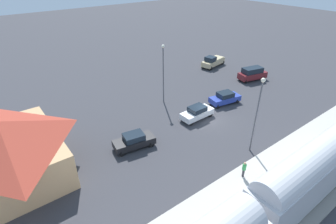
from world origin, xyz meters
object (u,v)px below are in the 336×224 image
at_px(sedan_black, 134,141).
at_px(sedan_blue, 225,98).
at_px(suv_maroon, 252,74).
at_px(pickup_tan, 213,61).
at_px(light_pole_lot_center, 163,68).
at_px(sedan_white, 197,112).
at_px(light_pole_near_platform, 258,108).
at_px(pedestrian_on_platform, 244,168).
at_px(station_building, 7,149).

relative_size(sedan_black, sedan_blue, 1.00).
xyz_separation_m(suv_maroon, pickup_tan, (8.79, 0.55, -0.12)).
bearing_deg(light_pole_lot_center, sedan_blue, -130.39).
bearing_deg(sedan_black, sedan_white, -87.75).
xyz_separation_m(sedan_black, sedan_blue, (1.05, -15.70, 0.00)).
relative_size(sedan_white, pickup_tan, 0.80).
height_order(sedan_black, light_pole_near_platform, light_pole_near_platform).
bearing_deg(sedan_white, sedan_black, 92.25).
relative_size(pedestrian_on_platform, sedan_white, 0.38).
bearing_deg(pickup_tan, sedan_black, 116.97).
bearing_deg(suv_maroon, sedan_blue, 106.73).
height_order(pedestrian_on_platform, sedan_blue, pedestrian_on_platform).
xyz_separation_m(pedestrian_on_platform, light_pole_lot_center, (17.12, -3.36, 3.95)).
distance_m(pedestrian_on_platform, suv_maroon, 24.95).
height_order(pedestrian_on_platform, suv_maroon, suv_maroon).
xyz_separation_m(station_building, suv_maroon, (0.97, -37.23, -2.00)).
distance_m(station_building, pickup_tan, 38.01).
distance_m(light_pole_near_platform, light_pole_lot_center, 14.83).
height_order(sedan_white, sedan_blue, same).
relative_size(station_building, light_pole_lot_center, 1.38).
bearing_deg(sedan_blue, sedan_black, 93.82).
relative_size(sedan_white, sedan_blue, 0.95).
xyz_separation_m(sedan_white, light_pole_near_platform, (-8.43, -0.06, 4.38)).
relative_size(sedan_white, light_pole_near_platform, 0.54).
distance_m(station_building, sedan_white, 21.27).
relative_size(pedestrian_on_platform, sedan_black, 0.36).
height_order(sedan_white, pickup_tan, pickup_tan).
distance_m(suv_maroon, pickup_tan, 8.81).
xyz_separation_m(station_building, pickup_tan, (9.76, -36.68, -2.12)).
xyz_separation_m(pedestrian_on_platform, sedan_black, (10.36, 5.62, -0.40)).
distance_m(sedan_white, sedan_black, 9.67).
height_order(station_building, pickup_tan, station_building).
relative_size(sedan_white, sedan_black, 0.96).
height_order(pedestrian_on_platform, sedan_black, pedestrian_on_platform).
relative_size(suv_maroon, sedan_blue, 1.10).
xyz_separation_m(station_building, sedan_blue, (-2.10, -27.00, -2.27)).
bearing_deg(pickup_tan, suv_maroon, -176.41).
height_order(sedan_white, light_pole_lot_center, light_pole_lot_center).
distance_m(pedestrian_on_platform, pickup_tan, 30.53).
distance_m(station_building, light_pole_lot_center, 20.71).
relative_size(pedestrian_on_platform, light_pole_near_platform, 0.20).
relative_size(suv_maroon, sedan_white, 1.15).
distance_m(station_building, suv_maroon, 37.30).
bearing_deg(pedestrian_on_platform, sedan_blue, -41.45).
distance_m(sedan_blue, light_pole_lot_center, 9.83).
xyz_separation_m(station_building, sedan_black, (-3.15, -11.30, -2.27)).
bearing_deg(pickup_tan, pedestrian_on_platform, 139.67).
relative_size(station_building, suv_maroon, 2.23).
height_order(suv_maroon, sedan_black, suv_maroon).
xyz_separation_m(pedestrian_on_platform, suv_maroon, (14.49, -20.31, -0.13)).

